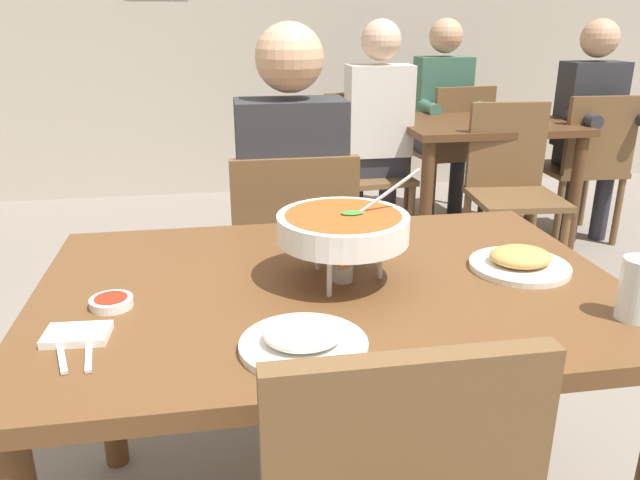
{
  "coord_description": "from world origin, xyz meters",
  "views": [
    {
      "loc": [
        -0.24,
        -1.29,
        1.33
      ],
      "look_at": [
        0.0,
        0.15,
        0.79
      ],
      "focal_mm": 34.73,
      "sensor_mm": 36.0,
      "label": 1
    }
  ],
  "objects_px": {
    "chair_bg_corner": "(511,180)",
    "dining_table_main": "(331,322)",
    "appetizer_plate": "(521,262)",
    "patron_bg_right": "(377,123)",
    "rice_plate": "(304,339)",
    "chair_bg_middle": "(454,145)",
    "curry_bowl": "(343,228)",
    "patron_bg_left": "(592,118)",
    "drink_glass": "(636,292)",
    "chair_bg_left": "(587,160)",
    "sauce_dish": "(111,302)",
    "diner_main": "(290,193)",
    "chair_bg_right": "(364,161)",
    "dining_table_far": "(481,143)",
    "patron_bg_middle": "(443,107)",
    "chair_diner_main": "(292,259)"
  },
  "relations": [
    {
      "from": "sauce_dish",
      "to": "chair_bg_left",
      "type": "height_order",
      "value": "chair_bg_left"
    },
    {
      "from": "appetizer_plate",
      "to": "patron_bg_right",
      "type": "xyz_separation_m",
      "value": [
        0.2,
        2.16,
        -0.02
      ]
    },
    {
      "from": "curry_bowl",
      "to": "patron_bg_left",
      "type": "relative_size",
      "value": 0.25
    },
    {
      "from": "diner_main",
      "to": "chair_bg_corner",
      "type": "height_order",
      "value": "diner_main"
    },
    {
      "from": "drink_glass",
      "to": "chair_bg_corner",
      "type": "height_order",
      "value": "chair_bg_corner"
    },
    {
      "from": "rice_plate",
      "to": "patron_bg_middle",
      "type": "distance_m",
      "value": 3.29
    },
    {
      "from": "sauce_dish",
      "to": "patron_bg_middle",
      "type": "relative_size",
      "value": 0.07
    },
    {
      "from": "dining_table_main",
      "to": "chair_bg_left",
      "type": "bearing_deg",
      "value": 46.31
    },
    {
      "from": "chair_bg_left",
      "to": "patron_bg_middle",
      "type": "bearing_deg",
      "value": 134.6
    },
    {
      "from": "dining_table_main",
      "to": "patron_bg_left",
      "type": "height_order",
      "value": "patron_bg_left"
    },
    {
      "from": "chair_bg_corner",
      "to": "dining_table_main",
      "type": "bearing_deg",
      "value": -127.5
    },
    {
      "from": "curry_bowl",
      "to": "drink_glass",
      "type": "relative_size",
      "value": 2.56
    },
    {
      "from": "curry_bowl",
      "to": "chair_bg_corner",
      "type": "relative_size",
      "value": 0.37
    },
    {
      "from": "sauce_dish",
      "to": "rice_plate",
      "type": "bearing_deg",
      "value": -32.74
    },
    {
      "from": "chair_bg_corner",
      "to": "patron_bg_right",
      "type": "height_order",
      "value": "patron_bg_right"
    },
    {
      "from": "chair_bg_corner",
      "to": "chair_bg_middle",
      "type": "bearing_deg",
      "value": 87.08
    },
    {
      "from": "dining_table_main",
      "to": "drink_glass",
      "type": "height_order",
      "value": "drink_glass"
    },
    {
      "from": "chair_bg_left",
      "to": "chair_bg_corner",
      "type": "height_order",
      "value": "same"
    },
    {
      "from": "chair_bg_right",
      "to": "patron_bg_right",
      "type": "height_order",
      "value": "patron_bg_right"
    },
    {
      "from": "drink_glass",
      "to": "chair_bg_corner",
      "type": "xyz_separation_m",
      "value": [
        0.7,
        1.94,
        -0.29
      ]
    },
    {
      "from": "drink_glass",
      "to": "chair_bg_middle",
      "type": "bearing_deg",
      "value": 75.44
    },
    {
      "from": "sauce_dish",
      "to": "chair_bg_corner",
      "type": "bearing_deg",
      "value": 44.25
    },
    {
      "from": "dining_table_main",
      "to": "chair_bg_left",
      "type": "distance_m",
      "value": 2.8
    },
    {
      "from": "appetizer_plate",
      "to": "patron_bg_right",
      "type": "distance_m",
      "value": 2.17
    },
    {
      "from": "dining_table_main",
      "to": "dining_table_far",
      "type": "distance_m",
      "value": 2.51
    },
    {
      "from": "curry_bowl",
      "to": "chair_bg_left",
      "type": "distance_m",
      "value": 2.8
    },
    {
      "from": "dining_table_far",
      "to": "chair_bg_corner",
      "type": "bearing_deg",
      "value": -93.64
    },
    {
      "from": "chair_bg_corner",
      "to": "patron_bg_middle",
      "type": "distance_m",
      "value": 1.07
    },
    {
      "from": "appetizer_plate",
      "to": "drink_glass",
      "type": "relative_size",
      "value": 1.85
    },
    {
      "from": "rice_plate",
      "to": "patron_bg_right",
      "type": "relative_size",
      "value": 0.18
    },
    {
      "from": "chair_diner_main",
      "to": "patron_bg_right",
      "type": "bearing_deg",
      "value": 64.8
    },
    {
      "from": "sauce_dish",
      "to": "dining_table_far",
      "type": "distance_m",
      "value": 2.83
    },
    {
      "from": "dining_table_far",
      "to": "patron_bg_middle",
      "type": "height_order",
      "value": "patron_bg_middle"
    },
    {
      "from": "dining_table_main",
      "to": "chair_bg_right",
      "type": "distance_m",
      "value": 2.31
    },
    {
      "from": "dining_table_main",
      "to": "drink_glass",
      "type": "xyz_separation_m",
      "value": [
        0.57,
        -0.28,
        0.16
      ]
    },
    {
      "from": "chair_bg_corner",
      "to": "patron_bg_right",
      "type": "relative_size",
      "value": 0.69
    },
    {
      "from": "dining_table_far",
      "to": "chair_bg_right",
      "type": "xyz_separation_m",
      "value": [
        -0.69,
        0.08,
        -0.1
      ]
    },
    {
      "from": "chair_diner_main",
      "to": "drink_glass",
      "type": "distance_m",
      "value": 1.2
    },
    {
      "from": "patron_bg_right",
      "to": "chair_bg_left",
      "type": "bearing_deg",
      "value": -5.99
    },
    {
      "from": "curry_bowl",
      "to": "patron_bg_left",
      "type": "xyz_separation_m",
      "value": [
        1.96,
        2.12,
        -0.13
      ]
    },
    {
      "from": "chair_bg_corner",
      "to": "chair_diner_main",
      "type": "bearing_deg",
      "value": -144.07
    },
    {
      "from": "chair_bg_left",
      "to": "patron_bg_middle",
      "type": "relative_size",
      "value": 0.69
    },
    {
      "from": "rice_plate",
      "to": "chair_bg_middle",
      "type": "distance_m",
      "value": 3.24
    },
    {
      "from": "appetizer_plate",
      "to": "dining_table_far",
      "type": "distance_m",
      "value": 2.31
    },
    {
      "from": "chair_bg_corner",
      "to": "patron_bg_left",
      "type": "distance_m",
      "value": 0.88
    },
    {
      "from": "diner_main",
      "to": "chair_bg_corner",
      "type": "xyz_separation_m",
      "value": [
        1.27,
        0.89,
        -0.24
      ]
    },
    {
      "from": "chair_bg_right",
      "to": "drink_glass",
      "type": "bearing_deg",
      "value": -90.95
    },
    {
      "from": "chair_bg_left",
      "to": "chair_bg_middle",
      "type": "distance_m",
      "value": 0.84
    },
    {
      "from": "curry_bowl",
      "to": "rice_plate",
      "type": "xyz_separation_m",
      "value": [
        -0.13,
        -0.3,
        -0.11
      ]
    },
    {
      "from": "rice_plate",
      "to": "dining_table_far",
      "type": "bearing_deg",
      "value": 59.9
    }
  ]
}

